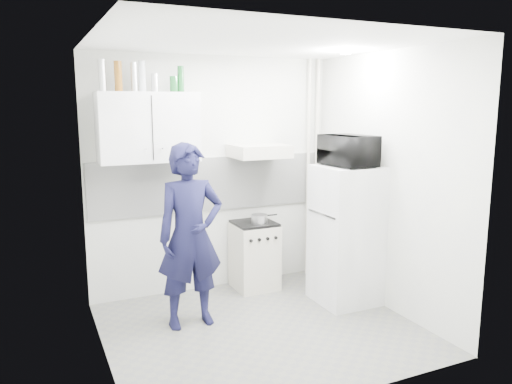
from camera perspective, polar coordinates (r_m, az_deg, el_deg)
name	(u,v)px	position (r m, az deg, el deg)	size (l,w,h in m)	color
floor	(261,328)	(4.86, 0.57, -15.33)	(2.80, 2.80, 0.00)	#5C5C5C
ceiling	(261,42)	(4.42, 0.63, 16.76)	(2.80, 2.80, 0.00)	white
wall_back	(213,175)	(5.60, -4.89, 1.97)	(2.80, 2.80, 0.00)	silver
wall_left	(99,206)	(4.07, -17.51, -1.49)	(2.60, 2.60, 0.00)	silver
wall_right	(386,182)	(5.21, 14.66, 1.07)	(2.60, 2.60, 0.00)	silver
person	(190,236)	(4.70, -7.50, -5.00)	(0.63, 0.42, 1.74)	black
stove	(254,256)	(5.72, -0.19, -7.35)	(0.47, 0.47, 0.74)	beige
fridge	(346,235)	(5.33, 10.24, -4.85)	(0.60, 0.60, 1.45)	white
stove_top	(254,223)	(5.62, -0.19, -3.59)	(0.45, 0.45, 0.03)	black
saucepan	(259,219)	(5.55, 0.37, -3.09)	(0.18, 0.18, 0.10)	silver
microwave	(349,151)	(5.18, 10.55, 4.66)	(0.39, 0.57, 0.32)	black
bottle_a	(102,75)	(5.10, -17.18, 12.61)	(0.07, 0.07, 0.30)	silver
bottle_b	(118,76)	(5.12, -15.48, 12.62)	(0.08, 0.08, 0.29)	brown
bottle_c	(134,77)	(5.15, -13.76, 12.63)	(0.07, 0.07, 0.28)	silver
bottle_d	(142,76)	(5.17, -12.88, 12.75)	(0.07, 0.07, 0.30)	#B2B7BC
canister_a	(155,83)	(5.19, -11.49, 12.13)	(0.07, 0.07, 0.18)	silver
canister_b	(174,84)	(5.24, -9.36, 12.06)	(0.08, 0.08, 0.16)	#144C1E
bottle_e	(181,79)	(5.26, -8.59, 12.63)	(0.07, 0.07, 0.26)	#144C1E
upper_cabinet	(148,127)	(5.17, -12.20, 7.24)	(1.00, 0.35, 0.70)	white
range_hood	(259,151)	(5.51, 0.38, 4.70)	(0.60, 0.50, 0.14)	beige
backsplash	(214,184)	(5.60, -4.82, 0.94)	(2.74, 0.03, 0.60)	white
pipe_a	(317,169)	(6.09, 6.95, 2.58)	(0.05, 0.05, 2.60)	beige
pipe_b	(308,170)	(6.03, 5.98, 2.53)	(0.04, 0.04, 2.60)	beige
ceiling_spot_fixture	(346,53)	(5.09, 10.21, 15.38)	(0.10, 0.10, 0.02)	white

